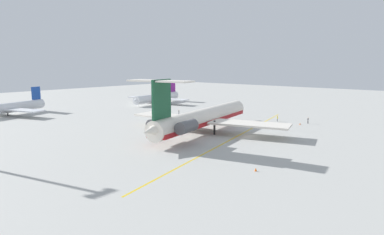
{
  "coord_description": "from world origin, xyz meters",
  "views": [
    {
      "loc": [
        -67.49,
        -40.3,
        17.07
      ],
      "look_at": [
        -2.66,
        14.99,
        3.28
      ],
      "focal_mm": 31.24,
      "sensor_mm": 36.0,
      "label": 1
    }
  ],
  "objects_px": {
    "ground_crew_near_nose": "(308,120)",
    "safety_cone_nose": "(256,169)",
    "airliner_far_left": "(5,108)",
    "airliner_mid_left": "(156,98)",
    "ground_crew_near_tail": "(277,118)",
    "main_jetliner": "(202,118)",
    "safety_cone_wingtip": "(300,124)",
    "ground_crew_portside": "(179,112)"
  },
  "relations": [
    {
      "from": "safety_cone_wingtip",
      "to": "airliner_far_left",
      "type": "bearing_deg",
      "value": 120.9
    },
    {
      "from": "airliner_far_left",
      "to": "airliner_mid_left",
      "type": "relative_size",
      "value": 0.98
    },
    {
      "from": "safety_cone_wingtip",
      "to": "ground_crew_near_nose",
      "type": "bearing_deg",
      "value": -20.43
    },
    {
      "from": "airliner_mid_left",
      "to": "safety_cone_wingtip",
      "type": "height_order",
      "value": "airliner_mid_left"
    },
    {
      "from": "ground_crew_near_nose",
      "to": "safety_cone_nose",
      "type": "relative_size",
      "value": 3.34
    },
    {
      "from": "airliner_mid_left",
      "to": "ground_crew_near_tail",
      "type": "height_order",
      "value": "airliner_mid_left"
    },
    {
      "from": "airliner_far_left",
      "to": "airliner_mid_left",
      "type": "xyz_separation_m",
      "value": [
        55.81,
        -12.78,
        0.01
      ]
    },
    {
      "from": "safety_cone_nose",
      "to": "airliner_mid_left",
      "type": "bearing_deg",
      "value": 56.15
    },
    {
      "from": "ground_crew_near_tail",
      "to": "ground_crew_portside",
      "type": "xyz_separation_m",
      "value": [
        -9.5,
        31.21,
        -0.0
      ]
    },
    {
      "from": "main_jetliner",
      "to": "airliner_far_left",
      "type": "relative_size",
      "value": 1.64
    },
    {
      "from": "safety_cone_nose",
      "to": "ground_crew_near_tail",
      "type": "bearing_deg",
      "value": 22.34
    },
    {
      "from": "ground_crew_near_tail",
      "to": "safety_cone_wingtip",
      "type": "relative_size",
      "value": 3.17
    },
    {
      "from": "airliner_mid_left",
      "to": "safety_cone_wingtip",
      "type": "xyz_separation_m",
      "value": [
        -7.99,
        -67.14,
        -2.34
      ]
    },
    {
      "from": "safety_cone_nose",
      "to": "safety_cone_wingtip",
      "type": "relative_size",
      "value": 1.0
    },
    {
      "from": "ground_crew_near_nose",
      "to": "ground_crew_portside",
      "type": "xyz_separation_m",
      "value": [
        -11.73,
        39.63,
        -0.06
      ]
    },
    {
      "from": "main_jetliner",
      "to": "ground_crew_portside",
      "type": "height_order",
      "value": "main_jetliner"
    },
    {
      "from": "airliner_far_left",
      "to": "ground_crew_portside",
      "type": "height_order",
      "value": "airliner_far_left"
    },
    {
      "from": "ground_crew_portside",
      "to": "main_jetliner",
      "type": "bearing_deg",
      "value": 136.26
    },
    {
      "from": "main_jetliner",
      "to": "safety_cone_nose",
      "type": "bearing_deg",
      "value": -135.22
    },
    {
      "from": "safety_cone_nose",
      "to": "airliner_far_left",
      "type": "bearing_deg",
      "value": 91.99
    },
    {
      "from": "ground_crew_near_nose",
      "to": "safety_cone_nose",
      "type": "xyz_separation_m",
      "value": [
        -47.62,
        -10.24,
        -0.89
      ]
    },
    {
      "from": "ground_crew_near_tail",
      "to": "ground_crew_portside",
      "type": "height_order",
      "value": "ground_crew_near_tail"
    },
    {
      "from": "ground_crew_portside",
      "to": "safety_cone_wingtip",
      "type": "distance_m",
      "value": 39.51
    },
    {
      "from": "airliner_mid_left",
      "to": "ground_crew_near_tail",
      "type": "bearing_deg",
      "value": 73.3
    },
    {
      "from": "ground_crew_near_nose",
      "to": "airliner_far_left",
      "type": "bearing_deg",
      "value": 74.98
    },
    {
      "from": "safety_cone_nose",
      "to": "ground_crew_portside",
      "type": "bearing_deg",
      "value": 54.25
    },
    {
      "from": "ground_crew_near_tail",
      "to": "safety_cone_wingtip",
      "type": "distance_m",
      "value": 7.39
    },
    {
      "from": "airliner_far_left",
      "to": "ground_crew_portside",
      "type": "xyz_separation_m",
      "value": [
        39.07,
        -41.4,
        -1.5
      ]
    },
    {
      "from": "main_jetliner",
      "to": "safety_cone_wingtip",
      "type": "relative_size",
      "value": 86.92
    },
    {
      "from": "airliner_far_left",
      "to": "ground_crew_near_nose",
      "type": "xyz_separation_m",
      "value": [
        50.8,
        -81.03,
        -1.44
      ]
    },
    {
      "from": "main_jetliner",
      "to": "ground_crew_portside",
      "type": "bearing_deg",
      "value": 42.91
    },
    {
      "from": "ground_crew_near_tail",
      "to": "airliner_mid_left",
      "type": "bearing_deg",
      "value": 158.08
    },
    {
      "from": "airliner_mid_left",
      "to": "ground_crew_near_nose",
      "type": "distance_m",
      "value": 68.45
    },
    {
      "from": "airliner_far_left",
      "to": "safety_cone_nose",
      "type": "bearing_deg",
      "value": 74.79
    },
    {
      "from": "ground_crew_near_tail",
      "to": "safety_cone_nose",
      "type": "height_order",
      "value": "ground_crew_near_tail"
    },
    {
      "from": "ground_crew_near_nose",
      "to": "ground_crew_near_tail",
      "type": "distance_m",
      "value": 8.71
    },
    {
      "from": "safety_cone_wingtip",
      "to": "safety_cone_nose",
      "type": "bearing_deg",
      "value": -165.74
    },
    {
      "from": "main_jetliner",
      "to": "airliner_mid_left",
      "type": "bearing_deg",
      "value": 46.22
    },
    {
      "from": "airliner_far_left",
      "to": "ground_crew_near_tail",
      "type": "relative_size",
      "value": 16.71
    },
    {
      "from": "airliner_mid_left",
      "to": "ground_crew_near_nose",
      "type": "height_order",
      "value": "airliner_mid_left"
    },
    {
      "from": "main_jetliner",
      "to": "airliner_far_left",
      "type": "distance_m",
      "value": 69.09
    },
    {
      "from": "ground_crew_near_tail",
      "to": "main_jetliner",
      "type": "bearing_deg",
      "value": -118.68
    }
  ]
}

